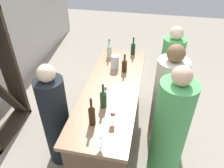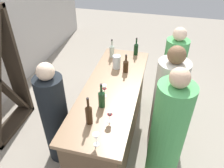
# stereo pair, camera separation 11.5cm
# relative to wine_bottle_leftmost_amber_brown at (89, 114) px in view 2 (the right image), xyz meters

# --- Properties ---
(ground_plane) EXTENTS (12.00, 12.00, 0.00)m
(ground_plane) POSITION_rel_wine_bottle_leftmost_amber_brown_xyz_m (0.68, -0.08, -1.10)
(ground_plane) COLOR #9E9384
(bar_counter) EXTENTS (2.11, 0.72, 0.97)m
(bar_counter) POSITION_rel_wine_bottle_leftmost_amber_brown_xyz_m (0.68, -0.08, -0.61)
(bar_counter) COLOR brown
(bar_counter) RESTS_ON ground
(wine_bottle_leftmost_amber_brown) EXTENTS (0.07, 0.07, 0.34)m
(wine_bottle_leftmost_amber_brown) POSITION_rel_wine_bottle_leftmost_amber_brown_xyz_m (0.00, 0.00, 0.00)
(wine_bottle_leftmost_amber_brown) COLOR #331E0F
(wine_bottle_leftmost_amber_brown) RESTS_ON bar_counter
(wine_bottle_second_left_olive_green) EXTENTS (0.08, 0.08, 0.32)m
(wine_bottle_second_left_olive_green) POSITION_rel_wine_bottle_leftmost_amber_brown_xyz_m (0.29, -0.05, -0.01)
(wine_bottle_second_left_olive_green) COLOR #193D1E
(wine_bottle_second_left_olive_green) RESTS_ON bar_counter
(wine_bottle_center_amber_brown) EXTENTS (0.08, 0.08, 0.27)m
(wine_bottle_center_amber_brown) POSITION_rel_wine_bottle_leftmost_amber_brown_xyz_m (1.09, -0.17, -0.03)
(wine_bottle_center_amber_brown) COLOR #331E0F
(wine_bottle_center_amber_brown) RESTS_ON bar_counter
(wine_bottle_second_right_clear_pale) EXTENTS (0.07, 0.07, 0.30)m
(wine_bottle_second_right_clear_pale) POSITION_rel_wine_bottle_leftmost_amber_brown_xyz_m (1.47, 0.13, -0.02)
(wine_bottle_second_right_clear_pale) COLOR #B7C6B2
(wine_bottle_second_right_clear_pale) RESTS_ON bar_counter
(wine_bottle_rightmost_dark_green) EXTENTS (0.07, 0.07, 0.29)m
(wine_bottle_rightmost_dark_green) POSITION_rel_wine_bottle_leftmost_amber_brown_xyz_m (1.63, -0.23, -0.02)
(wine_bottle_rightmost_dark_green) COLOR black
(wine_bottle_rightmost_dark_green) RESTS_ON bar_counter
(wine_glass_near_left) EXTENTS (0.07, 0.07, 0.16)m
(wine_glass_near_left) POSITION_rel_wine_bottle_leftmost_amber_brown_xyz_m (0.07, -0.21, -0.02)
(wine_glass_near_left) COLOR white
(wine_glass_near_left) RESTS_ON bar_counter
(wine_glass_near_center) EXTENTS (0.07, 0.07, 0.15)m
(wine_glass_near_center) POSITION_rel_wine_bottle_leftmost_amber_brown_xyz_m (-0.26, -0.16, -0.03)
(wine_glass_near_center) COLOR white
(wine_glass_near_center) RESTS_ON bar_counter
(wine_glass_near_right) EXTENTS (0.06, 0.06, 0.16)m
(wine_glass_near_right) POSITION_rel_wine_bottle_leftmost_amber_brown_xyz_m (0.48, -0.03, -0.01)
(wine_glass_near_right) COLOR white
(wine_glass_near_right) RESTS_ON bar_counter
(water_pitcher) EXTENTS (0.12, 0.12, 0.20)m
(water_pitcher) POSITION_rel_wine_bottle_leftmost_amber_brown_xyz_m (1.16, -0.02, -0.03)
(water_pitcher) COLOR silver
(water_pitcher) RESTS_ON bar_counter
(person_left_guest) EXTENTS (0.42, 0.42, 1.62)m
(person_left_guest) POSITION_rel_wine_bottle_leftmost_amber_brown_xyz_m (0.26, -0.84, -0.36)
(person_left_guest) COLOR #4CA559
(person_left_guest) RESTS_ON ground
(person_center_guest) EXTENTS (0.43, 0.43, 1.54)m
(person_center_guest) POSITION_rel_wine_bottle_leftmost_amber_brown_xyz_m (1.50, -0.85, -0.39)
(person_center_guest) COLOR #4CA559
(person_center_guest) RESTS_ON ground
(person_right_guest) EXTENTS (0.46, 0.46, 1.58)m
(person_right_guest) POSITION_rel_wine_bottle_leftmost_amber_brown_xyz_m (0.82, -0.81, -0.38)
(person_right_guest) COLOR beige
(person_right_guest) RESTS_ON ground
(person_server_behind) EXTENTS (0.40, 0.40, 1.51)m
(person_server_behind) POSITION_rel_wine_bottle_leftmost_amber_brown_xyz_m (0.21, 0.55, -0.40)
(person_server_behind) COLOR black
(person_server_behind) RESTS_ON ground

